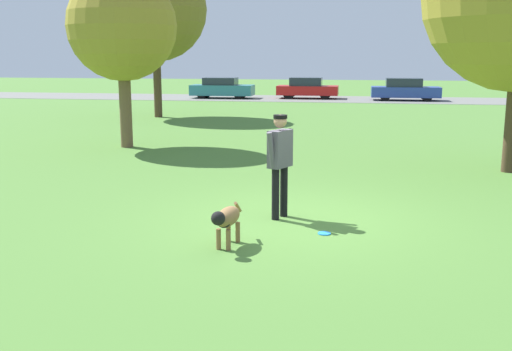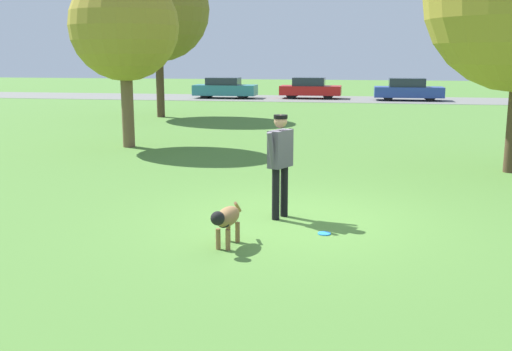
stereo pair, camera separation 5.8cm
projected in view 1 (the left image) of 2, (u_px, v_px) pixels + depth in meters
name	position (u px, v px, depth m)	size (l,w,h in m)	color
ground_plane	(294.00, 220.00, 10.22)	(120.00, 120.00, 0.00)	#4C7A33
far_road_strip	(345.00, 99.00, 38.16)	(120.00, 6.00, 0.01)	slate
person	(280.00, 156.00, 10.13)	(0.40, 0.72, 1.78)	black
dog	(227.00, 219.00, 8.69)	(0.36, 1.04, 0.62)	olive
frisbee	(324.00, 233.00, 9.40)	(0.21, 0.21, 0.02)	#268CE5
tree_near_left	(122.00, 27.00, 17.63)	(3.23, 3.23, 5.22)	brown
tree_far_left	(155.00, 9.00, 26.30)	(4.55, 4.55, 7.03)	#4C3826
parked_car_teal	(222.00, 88.00, 39.04)	(4.08, 1.80, 1.34)	teal
parked_car_red	(307.00, 88.00, 38.75)	(3.93, 1.76, 1.35)	red
parked_car_blue	(405.00, 90.00, 37.05)	(4.18, 1.72, 1.38)	#284293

